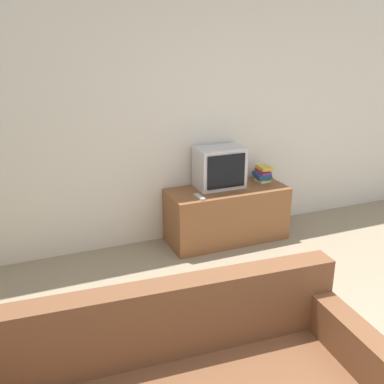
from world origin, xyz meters
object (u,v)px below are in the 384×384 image
(television, at_px, (219,167))
(tv_stand, at_px, (227,214))
(book_stack, at_px, (263,174))
(remote_on_stand, at_px, (199,197))

(television, bearing_deg, tv_stand, -61.09)
(tv_stand, height_order, book_stack, book_stack)
(tv_stand, relative_size, television, 2.54)
(book_stack, relative_size, remote_on_stand, 1.20)
(television, relative_size, book_stack, 2.30)
(book_stack, bearing_deg, tv_stand, -171.00)
(book_stack, height_order, remote_on_stand, book_stack)
(television, bearing_deg, remote_on_stand, -143.29)
(tv_stand, distance_m, book_stack, 0.61)
(tv_stand, height_order, remote_on_stand, remote_on_stand)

